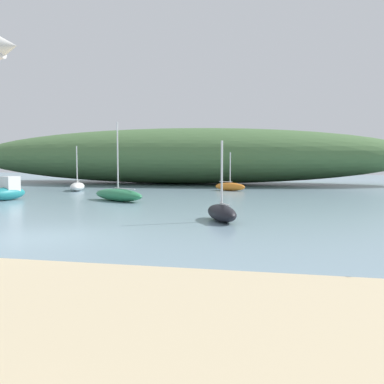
{
  "coord_description": "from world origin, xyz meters",
  "views": [
    {
      "loc": [
        7.19,
        -11.78,
        2.38
      ],
      "look_at": [
        3.17,
        7.22,
        0.92
      ],
      "focal_mm": 39.88,
      "sensor_mm": 36.0,
      "label": 1
    }
  ],
  "objects_px": {
    "sailboat_far_left": "(222,213)",
    "motorboat_mid_channel": "(8,191)",
    "sailboat_near_shore": "(77,186)",
    "sailboat_by_sandbar": "(118,195)",
    "sailboat_outer_mooring": "(230,186)"
  },
  "relations": [
    {
      "from": "sailboat_outer_mooring",
      "to": "sailboat_near_shore",
      "type": "bearing_deg",
      "value": -168.44
    },
    {
      "from": "sailboat_far_left",
      "to": "sailboat_by_sandbar",
      "type": "height_order",
      "value": "sailboat_by_sandbar"
    },
    {
      "from": "sailboat_near_shore",
      "to": "motorboat_mid_channel",
      "type": "bearing_deg",
      "value": -92.57
    },
    {
      "from": "sailboat_by_sandbar",
      "to": "sailboat_outer_mooring",
      "type": "bearing_deg",
      "value": 60.59
    },
    {
      "from": "sailboat_near_shore",
      "to": "sailboat_outer_mooring",
      "type": "height_order",
      "value": "sailboat_near_shore"
    },
    {
      "from": "sailboat_near_shore",
      "to": "sailboat_by_sandbar",
      "type": "distance_m",
      "value": 9.5
    },
    {
      "from": "motorboat_mid_channel",
      "to": "sailboat_outer_mooring",
      "type": "height_order",
      "value": "sailboat_outer_mooring"
    },
    {
      "from": "sailboat_far_left",
      "to": "motorboat_mid_channel",
      "type": "bearing_deg",
      "value": 156.18
    },
    {
      "from": "sailboat_by_sandbar",
      "to": "motorboat_mid_channel",
      "type": "height_order",
      "value": "sailboat_by_sandbar"
    },
    {
      "from": "sailboat_near_shore",
      "to": "sailboat_by_sandbar",
      "type": "height_order",
      "value": "sailboat_by_sandbar"
    },
    {
      "from": "sailboat_near_shore",
      "to": "sailboat_outer_mooring",
      "type": "distance_m",
      "value": 11.86
    },
    {
      "from": "sailboat_near_shore",
      "to": "motorboat_mid_channel",
      "type": "xyz_separation_m",
      "value": [
        -0.36,
        -8.07,
        0.19
      ]
    },
    {
      "from": "sailboat_by_sandbar",
      "to": "sailboat_outer_mooring",
      "type": "xyz_separation_m",
      "value": [
        5.38,
        9.55,
        -0.03
      ]
    },
    {
      "from": "sailboat_far_left",
      "to": "motorboat_mid_channel",
      "type": "distance_m",
      "value": 14.9
    },
    {
      "from": "sailboat_near_shore",
      "to": "sailboat_far_left",
      "type": "bearing_deg",
      "value": -46.72
    }
  ]
}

